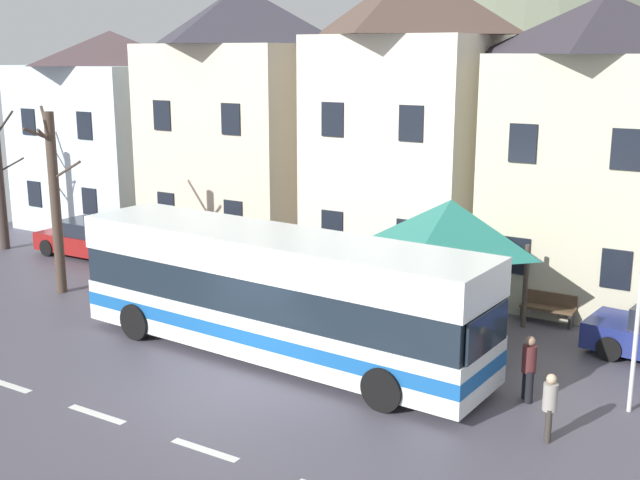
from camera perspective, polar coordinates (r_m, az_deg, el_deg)
ground_plane at (r=18.72m, az=-7.40°, el=-10.89°), size 40.00×60.00×0.07m
townhouse_00 at (r=36.74m, az=-14.49°, el=7.70°), size 6.72×6.55×8.52m
townhouse_01 at (r=31.42m, az=-5.53°, el=8.59°), size 6.41×5.70×10.07m
townhouse_02 at (r=27.77m, az=6.49°, el=8.33°), size 5.56×5.81×10.45m
townhouse_03 at (r=25.66m, az=19.18°, el=5.97°), size 5.61×5.52×9.29m
hilltop_castle at (r=46.65m, az=15.48°, el=14.90°), size 33.64×33.64×23.25m
transit_bus at (r=20.12m, az=-3.23°, el=-4.00°), size 11.57×3.14×3.21m
bus_shelter at (r=21.63m, az=9.34°, el=1.03°), size 3.60×3.60×3.78m
parked_car_00 at (r=27.35m, az=-10.63°, el=-1.58°), size 4.63×2.05×1.39m
parked_car_02 at (r=31.46m, az=-16.19°, el=0.07°), size 4.28×1.91×1.38m
pedestrian_00 at (r=18.44m, az=14.77°, el=-8.86°), size 0.32×0.35×1.52m
pedestrian_01 at (r=16.77m, az=16.18°, el=-11.19°), size 0.29×0.31×1.43m
public_bench at (r=23.81m, az=16.07°, el=-4.66°), size 1.53×0.48×0.87m
bare_tree_00 at (r=33.43m, az=-22.03°, el=3.83°), size 1.58×2.09×5.38m
bare_tree_01 at (r=26.53m, az=-18.51°, el=2.78°), size 2.12×1.27×5.96m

